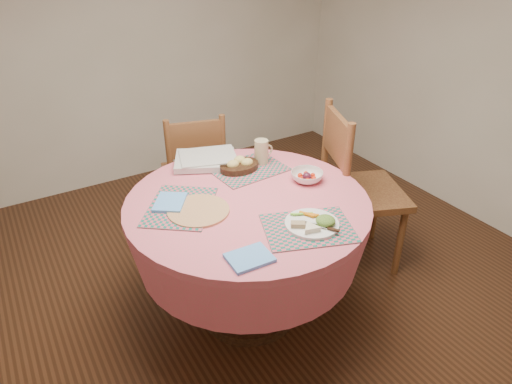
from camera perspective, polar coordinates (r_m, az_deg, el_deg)
ground at (r=2.76m, az=-0.92°, el=-14.48°), size 4.00×4.00×0.00m
dining_table at (r=2.40m, az=-1.02°, el=-4.96°), size 1.24×1.24×0.75m
chair_right at (r=2.89m, az=12.36°, el=0.66°), size 0.61×0.63×1.05m
chair_back at (r=3.18m, az=-7.59°, el=2.55°), size 0.52×0.51×0.92m
placemat_front at (r=2.09m, az=6.53°, el=-4.51°), size 0.48×0.42×0.01m
placemat_left at (r=2.26m, az=-9.45°, el=-1.82°), size 0.48×0.50×0.01m
placemat_back at (r=2.59m, az=-0.96°, el=2.90°), size 0.42×0.33×0.01m
wicker_trivet at (r=2.21m, az=-7.21°, el=-2.32°), size 0.30×0.30×0.01m
napkin_near at (r=1.90m, az=-0.81°, el=-8.23°), size 0.19×0.15×0.01m
napkin_far at (r=2.29m, az=-10.70°, el=-1.27°), size 0.22×0.23×0.01m
dinner_plate at (r=2.10m, az=7.28°, el=-3.77°), size 0.25×0.25×0.05m
bread_bowl at (r=2.57m, az=-2.10°, el=3.40°), size 0.23×0.23×0.08m
latte_mug at (r=2.62m, az=0.72°, el=5.08°), size 0.12×0.08×0.14m
fruit_bowl at (r=2.47m, az=6.38°, el=1.95°), size 0.23×0.23×0.05m
newspaper_stack at (r=2.66m, az=-6.32°, el=4.07°), size 0.43×0.39×0.04m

